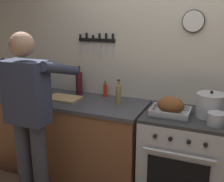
% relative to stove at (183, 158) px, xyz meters
% --- Properties ---
extents(wall_back, '(6.00, 0.13, 2.60)m').
position_rel_stove_xyz_m(wall_back, '(-0.22, 0.36, 0.85)').
color(wall_back, beige).
rests_on(wall_back, ground).
extents(counter_block, '(2.03, 0.65, 0.90)m').
position_rel_stove_xyz_m(counter_block, '(-1.43, 0.00, 0.01)').
color(counter_block, brown).
rests_on(counter_block, ground).
extents(stove, '(0.76, 0.67, 0.90)m').
position_rel_stove_xyz_m(stove, '(0.00, 0.00, 0.00)').
color(stove, '#BCBCC1').
rests_on(stove, ground).
extents(person_cook, '(0.51, 0.63, 1.66)m').
position_rel_stove_xyz_m(person_cook, '(-1.29, -0.62, 0.50)').
color(person_cook, '#383842').
rests_on(person_cook, ground).
extents(roasting_pan, '(0.35, 0.26, 0.18)m').
position_rel_stove_xyz_m(roasting_pan, '(-0.13, -0.07, 0.53)').
color(roasting_pan, '#B7B7BC').
rests_on(roasting_pan, stove).
extents(stock_pot, '(0.26, 0.26, 0.24)m').
position_rel_stove_xyz_m(stock_pot, '(0.20, 0.03, 0.56)').
color(stock_pot, '#B7B7BC').
rests_on(stock_pot, stove).
extents(saucepan, '(0.15, 0.15, 0.11)m').
position_rel_stove_xyz_m(saucepan, '(0.27, -0.15, 0.50)').
color(saucepan, '#B7B7BC').
rests_on(saucepan, stove).
extents(cutting_board, '(0.36, 0.24, 0.02)m').
position_rel_stove_xyz_m(cutting_board, '(-1.31, -0.03, 0.46)').
color(cutting_board, tan).
rests_on(cutting_board, counter_block).
extents(bottle_wine_red, '(0.08, 0.08, 0.33)m').
position_rel_stove_xyz_m(bottle_wine_red, '(-1.24, 0.19, 0.59)').
color(bottle_wine_red, '#47141E').
rests_on(bottle_wine_red, counter_block).
extents(bottle_hot_sauce, '(0.04, 0.04, 0.18)m').
position_rel_stove_xyz_m(bottle_hot_sauce, '(-0.93, 0.24, 0.52)').
color(bottle_hot_sauce, red).
rests_on(bottle_hot_sauce, counter_block).
extents(bottle_dish_soap, '(0.07, 0.07, 0.24)m').
position_rel_stove_xyz_m(bottle_dish_soap, '(-1.67, 0.08, 0.55)').
color(bottle_dish_soap, '#338CCC').
rests_on(bottle_dish_soap, counter_block).
extents(bottle_vinegar, '(0.06, 0.06, 0.26)m').
position_rel_stove_xyz_m(bottle_vinegar, '(-0.69, 0.04, 0.56)').
color(bottle_vinegar, '#997F4C').
rests_on(bottle_vinegar, counter_block).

